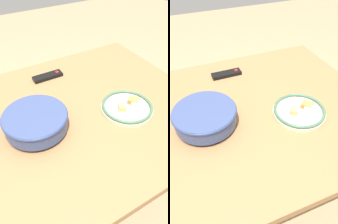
{
  "view_description": "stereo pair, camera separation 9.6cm",
  "coord_description": "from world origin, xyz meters",
  "views": [
    {
      "loc": [
        -0.38,
        -0.69,
        1.46
      ],
      "look_at": [
        -0.02,
        -0.07,
        0.82
      ],
      "focal_mm": 35.0,
      "sensor_mm": 36.0,
      "label": 1
    },
    {
      "loc": [
        -0.29,
        -0.73,
        1.46
      ],
      "look_at": [
        -0.02,
        -0.07,
        0.82
      ],
      "focal_mm": 35.0,
      "sensor_mm": 36.0,
      "label": 2
    }
  ],
  "objects": [
    {
      "name": "tv_remote",
      "position": [
        -0.03,
        0.33,
        0.78
      ],
      "size": [
        0.17,
        0.05,
        0.02
      ],
      "rotation": [
        0.0,
        0.0,
        4.71
      ],
      "color": "black",
      "rests_on": "dining_table"
    },
    {
      "name": "noodle_bowl",
      "position": [
        -0.23,
        -0.02,
        0.83
      ],
      "size": [
        0.27,
        0.27,
        0.09
      ],
      "color": "#384775",
      "rests_on": "dining_table"
    },
    {
      "name": "dining_table",
      "position": [
        0.0,
        0.0,
        0.68
      ],
      "size": [
        1.19,
        1.01,
        0.77
      ],
      "color": "olive",
      "rests_on": "ground_plane"
    },
    {
      "name": "food_plate",
      "position": [
        0.19,
        -0.12,
        0.79
      ],
      "size": [
        0.24,
        0.24,
        0.04
      ],
      "color": "beige",
      "rests_on": "dining_table"
    },
    {
      "name": "ground_plane",
      "position": [
        0.0,
        0.0,
        0.0
      ],
      "size": [
        8.0,
        8.0,
        0.0
      ],
      "primitive_type": "plane",
      "color": "#9E8460"
    }
  ]
}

